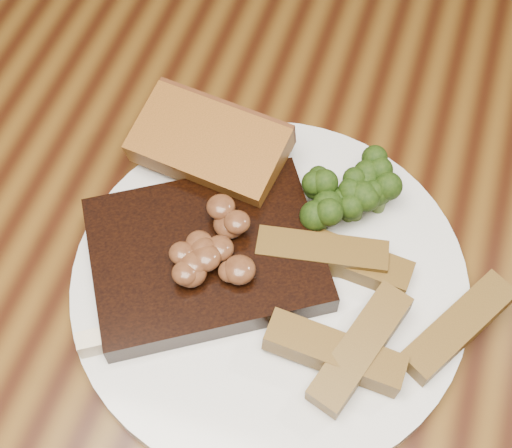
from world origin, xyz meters
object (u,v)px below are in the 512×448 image
(plate, at_px, (269,283))
(garlic_bread, at_px, (211,161))
(steak, at_px, (206,255))
(dining_table, at_px, (261,312))
(potato_wedges, at_px, (378,304))

(plate, xyz_separation_m, garlic_bread, (-0.08, 0.08, 0.02))
(steak, bearing_deg, dining_table, -6.09)
(steak, relative_size, garlic_bread, 1.42)
(plate, xyz_separation_m, potato_wedges, (0.08, -0.00, 0.02))
(plate, xyz_separation_m, steak, (-0.05, -0.00, 0.02))
(plate, bearing_deg, steak, -178.08)
(dining_table, distance_m, garlic_bread, 0.15)
(steak, distance_m, garlic_bread, 0.09)
(dining_table, height_order, plate, plate)
(dining_table, xyz_separation_m, plate, (0.01, -0.02, 0.10))
(dining_table, distance_m, steak, 0.12)
(garlic_bread, bearing_deg, potato_wedges, -20.31)
(potato_wedges, bearing_deg, garlic_bread, 152.31)
(steak, height_order, garlic_bread, garlic_bread)
(dining_table, bearing_deg, garlic_bread, 134.72)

